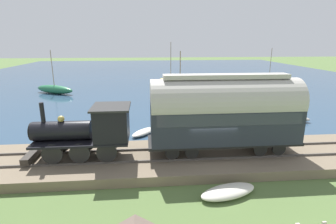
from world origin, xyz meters
name	(u,v)px	position (x,y,z in m)	size (l,w,h in m)	color
ground_plane	(208,163)	(0.00, 0.00, 0.00)	(200.00, 200.00, 0.00)	#516B38
harbor_water	(161,74)	(42.93, 0.00, 0.00)	(80.00, 80.00, 0.01)	#2D4760
rail_embankment	(207,158)	(0.15, 0.00, 0.26)	(4.96, 56.00, 0.65)	#756651
steam_locomotive	(91,129)	(0.15, 6.54, 2.27)	(2.22, 5.69, 3.14)	black
passenger_coach	(224,111)	(0.15, -0.87, 3.09)	(2.54, 8.63, 4.52)	black
sailboat_white	(269,77)	(31.00, -18.49, 0.66)	(2.28, 4.20, 5.70)	white
sailboat_green	(55,89)	(22.34, 15.72, 0.59)	(4.12, 6.02, 5.75)	#236B42
sailboat_yellow	(171,81)	(26.66, -0.46, 0.82)	(1.39, 4.34, 6.73)	gold
sailboat_black	(180,105)	(11.43, 0.14, 0.71)	(2.02, 4.20, 5.96)	black
rowboat_near_shore	(293,118)	(7.48, -9.49, 0.27)	(2.06, 2.82, 0.53)	#B7B2A3
rowboat_far_out	(144,132)	(5.20, 3.74, 0.19)	(2.49, 2.26, 0.36)	beige
rowboat_mid_harbor	(257,111)	(10.51, -7.52, 0.19)	(2.63, 2.99, 0.36)	#B7B2A3
beached_dinghy	(228,192)	(-3.39, -0.15, 0.22)	(1.88, 3.00, 0.44)	beige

